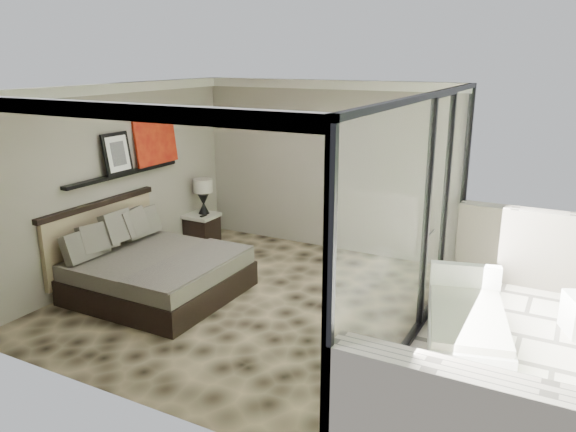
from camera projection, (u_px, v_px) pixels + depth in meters
The scene contains 13 objects.
floor at pixel (249, 299), 7.58m from camera, with size 5.00×5.00×0.00m, color black.
ceiling at pixel (244, 88), 6.81m from camera, with size 4.50×5.00×0.02m, color silver.
back_wall at pixel (326, 166), 9.31m from camera, with size 4.50×0.02×2.80m, color gray.
left_wall at pixel (117, 181), 8.20m from camera, with size 0.02×5.00×2.80m, color gray.
glass_wall at pixel (420, 222), 6.18m from camera, with size 0.08×5.00×2.80m, color white.
terrace_slab at pixel (552, 374), 5.90m from camera, with size 3.00×5.00×0.12m, color #BBB19F.
picture_ledge at pixel (124, 174), 8.23m from camera, with size 0.12×2.20×0.05m, color black.
bed at pixel (152, 270), 7.71m from camera, with size 2.07×2.00×1.14m.
nightstand at pixel (202, 228), 9.82m from camera, with size 0.52×0.52×0.52m, color black.
table_lamp at pixel (203, 192), 9.68m from camera, with size 0.34×0.34×0.61m.
abstract_canvas at pixel (155, 135), 8.74m from camera, with size 0.04×0.90×0.90m, color #BB5910.
framed_print at pixel (117, 154), 8.01m from camera, with size 0.03×0.50×0.60m, color black.
lounger at pixel (467, 324), 6.42m from camera, with size 1.24×1.86×0.67m.
Camera 1 is at (3.75, -5.91, 3.17)m, focal length 35.00 mm.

